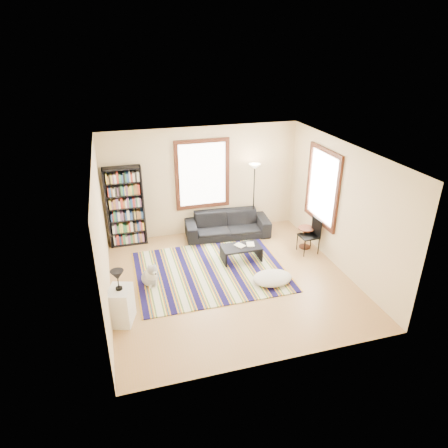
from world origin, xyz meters
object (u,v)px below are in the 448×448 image
object	(u,v)px
side_table	(305,238)
coffee_table	(241,253)
floor_lamp	(254,198)
white_cabinet	(121,306)
dog	(149,273)
folding_chair	(309,236)
sofa	(227,225)
floor_cushion	(272,278)
bookshelf	(125,207)

from	to	relation	value
side_table	coffee_table	bearing A→B (deg)	-174.57
floor_lamp	white_cabinet	distance (m)	4.67
dog	folding_chair	bearing A→B (deg)	-13.47
sofa	folding_chair	distance (m)	2.13
side_table	white_cabinet	bearing A→B (deg)	-159.58
sofa	floor_cushion	distance (m)	2.42
sofa	side_table	bearing A→B (deg)	-29.95
side_table	floor_cushion	bearing A→B (deg)	-138.05
white_cabinet	dog	xyz separation A→B (m)	(0.62, 1.08, -0.08)
bookshelf	side_table	size ratio (longest dim) A/B	3.70
folding_chair	white_cabinet	xyz separation A→B (m)	(-4.45, -1.44, -0.08)
coffee_table	floor_lamp	xyz separation A→B (m)	(0.80, 1.42, 0.75)
floor_cushion	white_cabinet	size ratio (longest dim) A/B	1.22
dog	floor_lamp	bearing A→B (deg)	13.18
white_cabinet	dog	world-z (taller)	white_cabinet
sofa	coffee_table	world-z (taller)	sofa
white_cabinet	floor_lamp	bearing A→B (deg)	56.60
sofa	floor_lamp	bearing A→B (deg)	12.58
bookshelf	folding_chair	bearing A→B (deg)	-21.97
floor_cushion	white_cabinet	bearing A→B (deg)	-172.00
side_table	dog	bearing A→B (deg)	-171.33
floor_lamp	folding_chair	distance (m)	1.80
sofa	coffee_table	xyz separation A→B (m)	(-0.06, -1.32, -0.14)
bookshelf	floor_lamp	distance (m)	3.26
white_cabinet	floor_cushion	bearing A→B (deg)	25.28
coffee_table	white_cabinet	xyz separation A→B (m)	(-2.78, -1.51, 0.17)
floor_lamp	floor_cushion	bearing A→B (deg)	-100.40
coffee_table	dog	xyz separation A→B (m)	(-2.16, -0.43, 0.09)
folding_chair	floor_cushion	bearing A→B (deg)	-145.78
sofa	floor_lamp	xyz separation A→B (m)	(0.74, 0.10, 0.61)
bookshelf	floor_cushion	bearing A→B (deg)	-43.59
sofa	side_table	xyz separation A→B (m)	(1.66, -1.16, -0.05)
white_cabinet	dog	distance (m)	1.25
floor_lamp	dog	world-z (taller)	floor_lamp
coffee_table	floor_cushion	size ratio (longest dim) A/B	1.06
floor_lamp	dog	size ratio (longest dim) A/B	3.42
coffee_table	side_table	bearing A→B (deg)	5.43
floor_cushion	dog	world-z (taller)	dog
coffee_table	floor_cushion	bearing A→B (deg)	-72.18
bookshelf	dog	distance (m)	2.17
white_cabinet	bookshelf	bearing A→B (deg)	101.30
white_cabinet	dog	size ratio (longest dim) A/B	1.29
side_table	folding_chair	xyz separation A→B (m)	(-0.05, -0.24, 0.16)
floor_cushion	folding_chair	world-z (taller)	folding_chair
side_table	dog	world-z (taller)	dog
bookshelf	coffee_table	distance (m)	3.04
floor_cushion	side_table	size ratio (longest dim) A/B	1.58
bookshelf	white_cabinet	size ratio (longest dim) A/B	2.86
bookshelf	floor_cushion	xyz separation A→B (m)	(2.80, -2.66, -0.89)
floor_cushion	folding_chair	distance (m)	1.69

